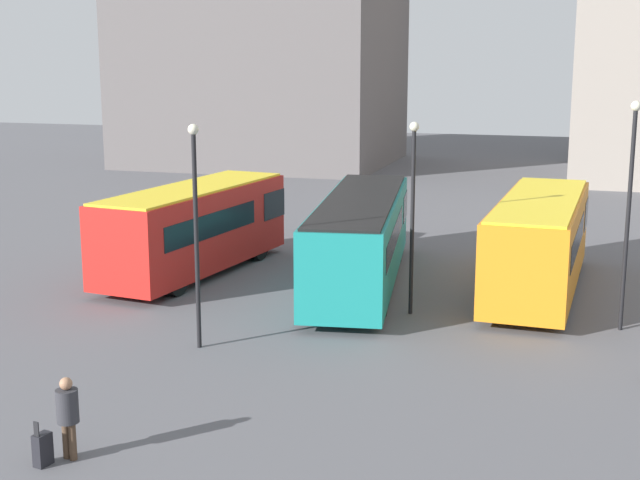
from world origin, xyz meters
TOP-DOWN VIEW (x-y plane):
  - bus_0 at (-5.91, 20.93)m, footprint 3.73×9.40m
  - bus_1 at (0.10, 21.08)m, footprint 4.11×11.82m
  - bus_2 at (5.92, 21.87)m, footprint 2.94×9.90m
  - traveler at (-1.97, 6.48)m, footprint 0.51×0.51m
  - suitcase at (-2.31, 6.09)m, footprint 0.29×0.38m
  - lamp_post_0 at (-2.36, 13.36)m, footprint 0.28×0.28m
  - lamp_post_1 at (2.42, 18.10)m, footprint 0.28×0.28m
  - lamp_post_3 at (8.45, 18.25)m, footprint 0.28×0.28m

SIDE VIEW (x-z plane):
  - suitcase at x=-2.31m, z-range -0.14..0.79m
  - traveler at x=-1.97m, z-range 0.16..1.82m
  - bus_1 at x=0.10m, z-range 0.14..3.14m
  - bus_0 at x=-5.91m, z-range 0.13..3.25m
  - bus_2 at x=5.92m, z-range 0.13..3.26m
  - lamp_post_1 at x=2.42m, z-range 0.50..6.27m
  - lamp_post_0 at x=-2.36m, z-range 0.51..6.45m
  - lamp_post_3 at x=8.45m, z-range 0.52..6.96m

